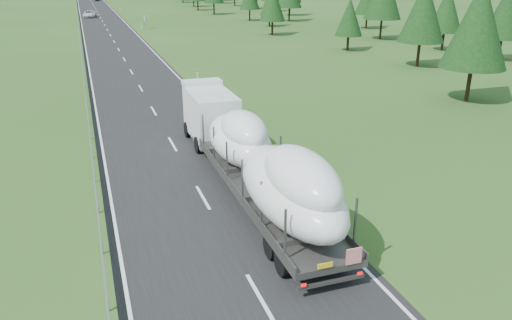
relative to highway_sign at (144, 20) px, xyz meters
name	(u,v)px	position (x,y,z in m)	size (l,w,h in m)	color
ground	(203,198)	(-7.20, -80.00, -1.81)	(400.00, 400.00, 0.00)	#284B19
road_surface	(102,21)	(-7.20, 20.00, -1.80)	(10.00, 400.00, 0.02)	black
guardrail	(78,19)	(-12.50, 19.94, -1.21)	(0.10, 400.00, 0.76)	slate
marker_posts	(114,3)	(-0.70, 75.00, -1.27)	(0.13, 350.08, 1.00)	silver
highway_sign	(144,20)	(0.00, 0.00, 0.00)	(0.08, 0.90, 2.60)	slate
boat_truck	(253,152)	(-4.60, -80.55, 0.63)	(3.34, 21.21, 4.54)	silver
distant_van	(90,14)	(-9.60, 29.53, -0.99)	(2.71, 5.88, 1.63)	silver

